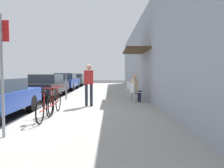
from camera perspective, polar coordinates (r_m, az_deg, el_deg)
The scene contains 15 objects.
ground_plane at distance 8.57m, azimuth -18.84°, elevation -7.03°, with size 60.00×60.00×0.00m, color #2D2D30.
sidewalk_slab at distance 10.11m, azimuth -2.93°, elevation -4.95°, with size 4.50×32.00×0.12m, color #9E9B93.
building_facade at distance 10.24m, azimuth 10.70°, elevation 8.27°, with size 1.40×32.00×4.81m.
parked_car_1 at distance 12.92m, azimuth -17.50°, elevation -0.37°, with size 1.80×4.40×1.38m.
parked_car_2 at distance 18.02m, azimuth -12.61°, elevation 0.75°, with size 1.80×4.40×1.42m.
parked_car_3 at distance 23.54m, azimuth -9.75°, elevation 1.30°, with size 1.80×4.40×1.33m.
parking_meter at distance 10.70m, azimuth -12.51°, elevation -0.12°, with size 0.12×0.10×1.32m.
street_sign at distance 4.95m, azimuth -27.95°, elevation 4.39°, with size 0.32×0.06×2.60m.
bicycle_0 at distance 6.38m, azimuth -17.65°, elevation -6.17°, with size 0.46×1.71×0.90m.
bicycle_1 at distance 7.17m, azimuth -15.56°, elevation -5.09°, with size 0.46×1.71×0.90m.
cafe_chair_0 at distance 9.61m, azimuth 6.23°, elevation -2.01°, with size 0.56×0.56×0.87m.
seated_patron_0 at distance 9.62m, azimuth 6.56°, elevation -0.86°, with size 0.51×0.47×1.29m.
cafe_chair_1 at distance 10.62m, azimuth 5.57°, elevation -1.50°, with size 0.50×0.50×0.87m.
cafe_chair_2 at distance 11.52m, azimuth 5.09°, elevation -1.12°, with size 0.52×0.52×0.87m.
pedestrian_standing at distance 8.45m, azimuth -6.39°, elevation 0.63°, with size 0.36×0.22×1.70m.
Camera 1 is at (2.67, -8.00, 1.51)m, focal length 33.35 mm.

